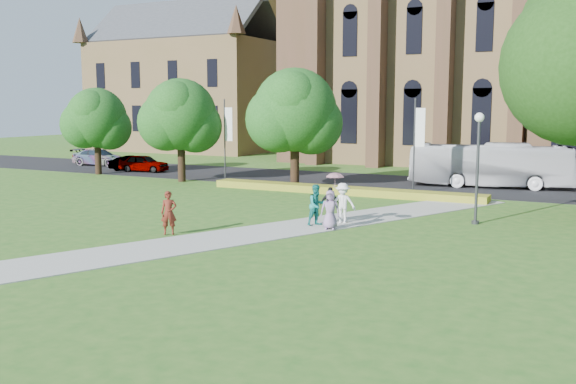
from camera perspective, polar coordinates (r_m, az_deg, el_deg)
The scene contains 21 objects.
ground at distance 28.06m, azimuth -1.52°, elevation -3.75°, with size 160.00×160.00×0.00m, color #2A5F1C.
road at distance 46.41m, azimuth 10.29°, elevation 0.73°, with size 160.00×10.00×0.02m, color black.
footpath at distance 28.92m, azimuth -0.58°, elevation -3.36°, with size 3.20×30.00×0.04m, color #B2B2A8.
flower_hedge at distance 40.66m, azimuth 4.85°, elevation 0.15°, with size 18.00×1.40×0.45m, color gold.
building_west at distance 81.30m, azimuth -8.69°, elevation 10.24°, with size 22.00×14.00×18.30m.
streetlamp at distance 31.27m, azimuth 16.53°, elevation 3.22°, with size 0.44×0.44×5.24m.
street_tree_0 at distance 47.40m, azimuth -9.54°, elevation 6.79°, with size 5.20×5.20×7.50m.
street_tree_1 at distance 43.13m, azimuth 0.61°, elevation 7.27°, with size 5.60×5.60×8.05m.
street_tree_2 at distance 53.96m, azimuth -16.66°, elevation 6.31°, with size 4.80×4.80×6.95m.
banner_pole_0 at distance 40.94m, azimuth 11.32°, elevation 4.52°, with size 0.70×0.10×6.00m.
banner_pole_1 at distance 46.68m, azimuth -5.53°, elevation 5.02°, with size 0.70×0.10×6.00m.
tour_coach at distance 45.73m, azimuth 17.54°, elevation 2.30°, with size 2.53×10.83×3.02m, color silver.
car_0 at distance 55.11m, azimuth -12.69°, elevation 2.52°, with size 1.69×4.19×1.43m, color gray.
car_1 at distance 56.15m, azimuth -13.67°, elevation 2.49°, with size 1.33×3.80×1.25m, color gray.
car_2 at distance 61.91m, azimuth -16.42°, elevation 2.99°, with size 2.11×5.20×1.51m, color gray.
pedestrian_0 at distance 28.11m, azimuth -10.55°, elevation -1.82°, with size 0.69×0.45×1.89m, color #592014.
pedestrian_1 at distance 29.71m, azimuth 2.58°, elevation -1.16°, with size 0.93×0.72×1.91m, color #197E76.
pedestrian_2 at distance 30.42m, azimuth 4.88°, elevation -0.98°, with size 1.23×0.70×1.90m, color white.
pedestrian_3 at distance 30.71m, azimuth 3.73°, elevation -1.11°, with size 0.98×0.41×1.67m, color black.
pedestrian_4 at distance 28.86m, azimuth 3.77°, elevation -1.58°, with size 0.86×0.56×1.77m, color gray.
parasol at distance 28.71m, azimuth 4.20°, elevation 0.85°, with size 0.80×0.80×0.70m, color #CD9096.
Camera 1 is at (13.08, -24.18, 5.61)m, focal length 40.00 mm.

